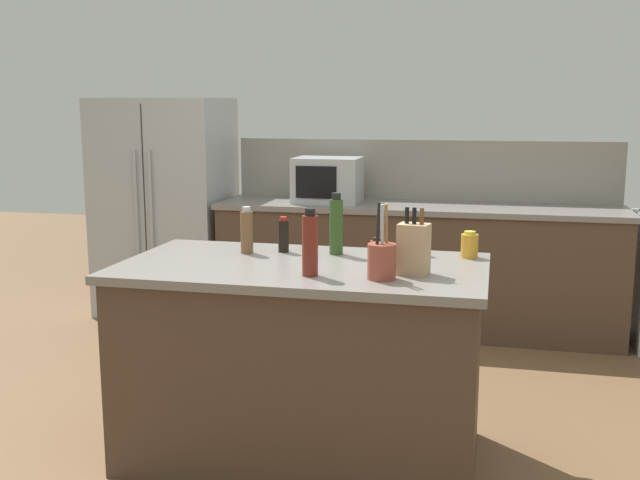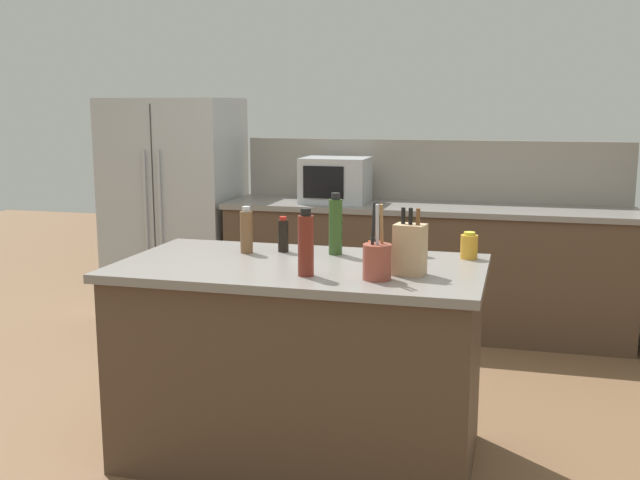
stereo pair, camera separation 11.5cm
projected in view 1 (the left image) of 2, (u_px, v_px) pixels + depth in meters
The scene contains 15 objects.
ground_plane at pixel (303, 454), 3.60m from camera, with size 14.00×14.00×0.00m, color brown.
back_counter_run at pixel (416, 267), 5.56m from camera, with size 2.97×0.66×0.94m.
wall_backsplash at pixel (423, 170), 5.74m from camera, with size 2.93×0.03×0.46m, color gray.
kitchen_island at pixel (303, 361), 3.52m from camera, with size 1.68×0.92×0.94m.
refrigerator at pixel (165, 207), 6.00m from camera, with size 1.00×0.75×1.71m.
microwave at pixel (328, 180), 5.60m from camera, with size 0.49×0.39×0.34m.
knife_block at pixel (414, 248), 3.21m from camera, with size 0.14×0.12×0.29m.
utensil_crock at pixel (382, 260), 3.12m from camera, with size 0.12×0.12×0.32m.
soy_sauce_bottle at pixel (283, 235), 3.70m from camera, with size 0.05×0.05×0.18m.
olive_oil_bottle at pixel (336, 226), 3.64m from camera, with size 0.07×0.07×0.30m.
honey_jar at pixel (470, 245), 3.57m from camera, with size 0.08×0.08×0.13m.
salt_shaker at pixel (419, 243), 3.63m from camera, with size 0.05×0.05×0.13m.
pepper_grinder at pixel (247, 231), 3.67m from camera, with size 0.06×0.06×0.23m.
vinegar_bottle at pixel (310, 244), 3.17m from camera, with size 0.07×0.07×0.29m.
spice_jar_paprika at pixel (376, 251), 3.44m from camera, with size 0.06×0.06×0.12m.
Camera 1 is at (0.85, -3.26, 1.66)m, focal length 42.00 mm.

